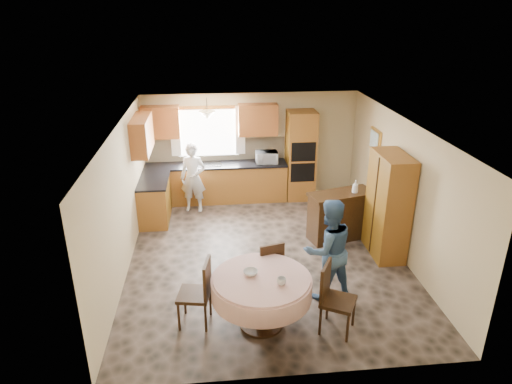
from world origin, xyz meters
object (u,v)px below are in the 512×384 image
at_px(chair_left, 200,289).
at_px(oven_tower, 301,156).
at_px(person_dining, 328,250).
at_px(chair_right, 333,295).
at_px(person_sink, 193,178).
at_px(sideboard, 340,217).
at_px(cupboard, 388,206).
at_px(chair_back, 269,266).
at_px(dining_table, 261,288).

bearing_deg(chair_left, oven_tower, 163.03).
bearing_deg(person_dining, oven_tower, -108.74).
relative_size(chair_right, person_dining, 0.62).
bearing_deg(person_dining, person_sink, -72.39).
xyz_separation_m(oven_tower, sideboard, (0.40, -2.14, -0.60)).
relative_size(cupboard, chair_right, 1.86).
bearing_deg(person_sink, chair_back, -58.74).
distance_m(chair_left, person_dining, 2.06).
height_order(oven_tower, sideboard, oven_tower).
distance_m(dining_table, chair_right, 1.01).
xyz_separation_m(chair_left, person_sink, (-0.18, 4.03, 0.20)).
distance_m(oven_tower, chair_back, 4.14).
height_order(dining_table, chair_back, chair_back).
bearing_deg(chair_right, dining_table, 108.98).
relative_size(sideboard, person_dining, 0.77).
distance_m(oven_tower, person_dining, 4.06).
bearing_deg(person_dining, chair_left, -0.36).
bearing_deg(cupboard, chair_right, -127.12).
bearing_deg(person_dining, cupboard, -152.82).
bearing_deg(chair_back, person_dining, 157.77).
xyz_separation_m(oven_tower, chair_left, (-2.34, -4.52, -0.48)).
height_order(dining_table, chair_left, chair_left).
bearing_deg(cupboard, chair_left, -153.39).
distance_m(sideboard, chair_left, 3.63).
xyz_separation_m(sideboard, person_dining, (-0.75, -1.90, 0.38)).
xyz_separation_m(chair_back, person_dining, (0.90, -0.13, 0.30)).
bearing_deg(dining_table, chair_right, -10.20).
distance_m(sideboard, cupboard, 1.08).
relative_size(sideboard, chair_back, 1.32).
bearing_deg(person_sink, sideboard, -18.49).
relative_size(cupboard, chair_left, 1.86).
distance_m(chair_left, chair_right, 1.90).
distance_m(chair_back, person_sink, 3.66).
distance_m(cupboard, chair_back, 2.61).
xyz_separation_m(cupboard, chair_right, (-1.54, -2.03, -0.39)).
bearing_deg(chair_right, oven_tower, 23.64).
height_order(chair_left, chair_right, chair_right).
bearing_deg(dining_table, person_sink, 104.19).
xyz_separation_m(sideboard, chair_back, (-1.65, -1.78, 0.08)).
bearing_deg(oven_tower, sideboard, -79.37).
distance_m(oven_tower, sideboard, 2.26).
relative_size(chair_back, chair_right, 0.93).
bearing_deg(sideboard, oven_tower, 85.79).
height_order(chair_back, person_dining, person_dining).
height_order(oven_tower, chair_right, oven_tower).
bearing_deg(dining_table, chair_back, 74.11).
bearing_deg(person_sink, chair_right, -53.83).
bearing_deg(person_dining, chair_back, -21.77).
height_order(person_sink, person_dining, person_dining).
distance_m(chair_right, person_dining, 0.85).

